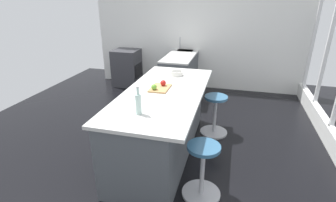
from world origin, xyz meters
TOP-DOWN VIEW (x-y plane):
  - ground_plane at (0.00, 0.00)m, footprint 6.83×6.83m
  - interior_partition_left at (-2.63, 0.00)m, footprint 0.12×4.86m
  - sink_cabinet at (-2.28, -0.22)m, footprint 2.15×0.60m
  - oven_range at (-2.28, -1.64)m, footprint 0.60×0.61m
  - kitchen_island at (0.40, 0.02)m, footprint 2.32×1.01m
  - stool_by_window at (-0.34, 0.71)m, footprint 0.44×0.44m
  - stool_middle at (1.13, 0.71)m, footprint 0.44×0.44m
  - cutting_board at (0.34, -0.01)m, footprint 0.36×0.24m
  - apple_green at (0.44, -0.06)m, footprint 0.08×0.08m
  - apple_red at (0.26, 0.01)m, footprint 0.08×0.08m
  - water_bottle at (1.15, 0.00)m, footprint 0.06×0.06m
  - fruit_bowl at (-0.32, 0.07)m, footprint 0.19×0.19m

SIDE VIEW (x-z plane):
  - ground_plane at x=0.00m, z-range 0.00..0.00m
  - stool_by_window at x=-0.34m, z-range -0.02..0.63m
  - stool_middle at x=1.13m, z-range -0.02..0.63m
  - oven_range at x=-2.28m, z-range 0.00..0.88m
  - sink_cabinet at x=-2.28m, z-range -0.13..1.06m
  - kitchen_island at x=0.40m, z-range 0.01..0.95m
  - cutting_board at x=0.34m, z-range 0.94..0.96m
  - fruit_bowl at x=-0.32m, z-range 0.95..1.02m
  - apple_green at x=0.44m, z-range 0.96..1.04m
  - apple_red at x=0.26m, z-range 0.96..1.04m
  - water_bottle at x=1.15m, z-range 0.91..1.22m
  - interior_partition_left at x=-2.63m, z-range 0.00..2.61m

